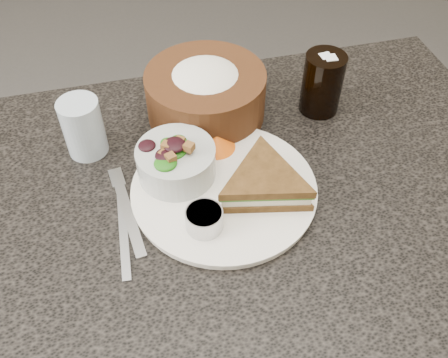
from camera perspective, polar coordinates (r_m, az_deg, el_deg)
name	(u,v)px	position (r m, az deg, el deg)	size (l,w,h in m)	color
dining_table	(231,318)	(1.07, 0.77, -15.55)	(1.00, 0.70, 0.75)	black
dinner_plate	(224,189)	(0.77, 0.00, -1.21)	(0.28, 0.28, 0.01)	white
sandwich	(264,183)	(0.74, 4.63, -0.44)	(0.16, 0.16, 0.04)	brown
salad_bowl	(176,157)	(0.76, -5.53, 2.47)	(0.12, 0.12, 0.07)	#AAB0AC
dressing_ramekin	(204,219)	(0.70, -2.27, -4.65)	(0.05, 0.05, 0.03)	#B4B4B7
orange_wedge	(217,141)	(0.81, -0.85, 4.37)	(0.06, 0.06, 0.03)	orange
fork	(129,215)	(0.75, -10.85, -4.07)	(0.02, 0.16, 0.00)	#A8A8A9
knife	(123,226)	(0.74, -11.46, -5.29)	(0.01, 0.19, 0.00)	#A9ACAF
bread_basket	(206,87)	(0.87, -2.13, 10.41)	(0.21, 0.21, 0.12)	#4C2A14
cola_glass	(323,81)	(0.89, 11.21, 10.98)	(0.07, 0.07, 0.12)	black
water_glass	(83,127)	(0.83, -15.80, 5.71)	(0.07, 0.07, 0.10)	#ACBCC8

